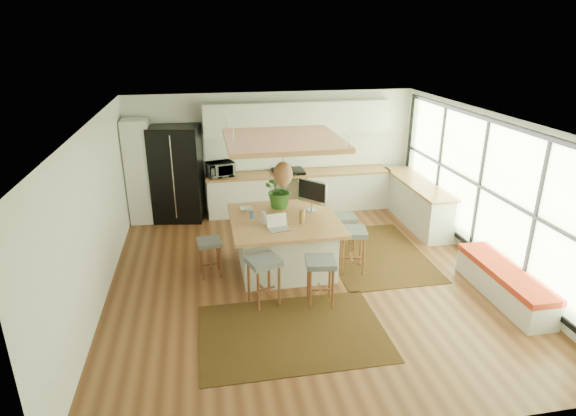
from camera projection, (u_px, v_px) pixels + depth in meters
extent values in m
plane|color=#542D18|center=(305.00, 277.00, 8.18)|extent=(7.00, 7.00, 0.00)
plane|color=white|center=(307.00, 120.00, 7.22)|extent=(7.00, 7.00, 0.00)
plane|color=silver|center=(273.00, 152.00, 10.92)|extent=(6.50, 0.00, 6.50)
plane|color=silver|center=(385.00, 330.00, 4.48)|extent=(6.50, 0.00, 6.50)
plane|color=silver|center=(95.00, 217.00, 7.15)|extent=(0.00, 7.00, 7.00)
plane|color=silver|center=(488.00, 192.00, 8.25)|extent=(0.00, 7.00, 7.00)
cube|color=silver|center=(140.00, 172.00, 10.21)|extent=(0.55, 0.60, 2.25)
cube|color=silver|center=(299.00, 192.00, 11.04)|extent=(4.20, 0.60, 0.88)
cube|color=#966035|center=(299.00, 173.00, 10.88)|extent=(4.24, 0.64, 0.05)
cube|color=white|center=(297.00, 151.00, 10.99)|extent=(4.20, 0.02, 0.80)
cube|color=silver|center=(298.00, 117.00, 10.56)|extent=(4.20, 0.34, 0.70)
cube|color=silver|center=(417.00, 203.00, 10.36)|extent=(0.60, 2.50, 0.88)
cube|color=#966035|center=(419.00, 183.00, 10.19)|extent=(0.64, 2.54, 0.05)
cube|color=black|center=(292.00, 332.00, 6.69)|extent=(2.60, 1.80, 0.01)
cube|color=black|center=(374.00, 254.00, 9.01)|extent=(1.80, 2.60, 0.01)
imported|color=#A5A5AA|center=(220.00, 168.00, 10.51)|extent=(0.64, 0.46, 0.39)
imported|color=#1E4C19|center=(281.00, 193.00, 8.64)|extent=(0.69, 0.75, 0.54)
imported|color=white|center=(246.00, 209.00, 8.56)|extent=(0.23, 0.23, 0.05)
cylinder|color=#2D58B7|center=(252.00, 213.00, 8.19)|extent=(0.07, 0.07, 0.19)
cylinder|color=silver|center=(263.00, 218.00, 7.98)|extent=(0.07, 0.07, 0.19)
cylinder|color=olive|center=(302.00, 219.00, 7.95)|extent=(0.07, 0.07, 0.19)
cylinder|color=white|center=(304.00, 211.00, 8.29)|extent=(0.07, 0.07, 0.19)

